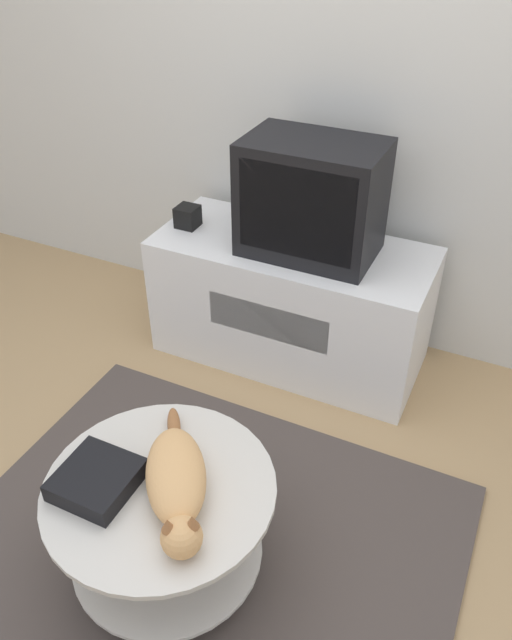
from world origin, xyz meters
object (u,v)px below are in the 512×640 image
Objects in this scene: tv at (312,199)px; speaker at (188,217)px; cat at (178,482)px; dvd_box at (97,479)px.

tv is 0.59m from speaker.
dvd_box is at bearing -107.07° from cat.
speaker is (-0.56, -0.02, -0.18)m from tv.
tv is at bearing 2.51° from speaker.
cat is at bearing 17.35° from dvd_box.
tv is 1.25m from cat.
speaker is at bearing 108.95° from dvd_box.
dvd_box is (-0.13, -1.28, -0.34)m from tv.
speaker reaches higher than cat.
dvd_box is at bearing -95.85° from tv.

